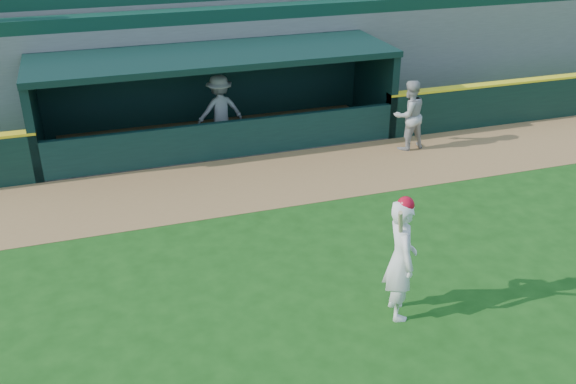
# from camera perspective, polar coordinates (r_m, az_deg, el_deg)

# --- Properties ---
(ground) EXTENTS (120.00, 120.00, 0.00)m
(ground) POSITION_cam_1_polar(r_m,az_deg,el_deg) (11.16, 2.60, -9.47)
(ground) COLOR #174611
(ground) RESTS_ON ground
(warning_track) EXTENTS (40.00, 3.00, 0.01)m
(warning_track) POSITION_cam_1_polar(r_m,az_deg,el_deg) (15.21, -3.88, 0.82)
(warning_track) COLOR olive
(warning_track) RESTS_ON ground
(dugout_player_front) EXTENTS (0.98, 0.81, 1.86)m
(dugout_player_front) POSITION_cam_1_polar(r_m,az_deg,el_deg) (17.14, 10.71, 6.72)
(dugout_player_front) COLOR #A7A7A2
(dugout_player_front) RESTS_ON ground
(dugout_player_inside) EXTENTS (1.29, 0.82, 1.89)m
(dugout_player_inside) POSITION_cam_1_polar(r_m,az_deg,el_deg) (17.27, -6.07, 7.25)
(dugout_player_inside) COLOR #979792
(dugout_player_inside) RESTS_ON ground
(dugout) EXTENTS (9.40, 2.80, 2.46)m
(dugout) POSITION_cam_1_polar(r_m,az_deg,el_deg) (17.56, -6.61, 8.95)
(dugout) COLOR slate
(dugout) RESTS_ON ground
(stands) EXTENTS (34.50, 6.33, 7.03)m
(stands) POSITION_cam_1_polar(r_m,az_deg,el_deg) (21.67, -9.42, 14.87)
(stands) COLOR slate
(stands) RESTS_ON ground
(batter_at_plate) EXTENTS (0.66, 0.86, 2.17)m
(batter_at_plate) POSITION_cam_1_polar(r_m,az_deg,el_deg) (10.39, 10.00, -5.78)
(batter_at_plate) COLOR white
(batter_at_plate) RESTS_ON ground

